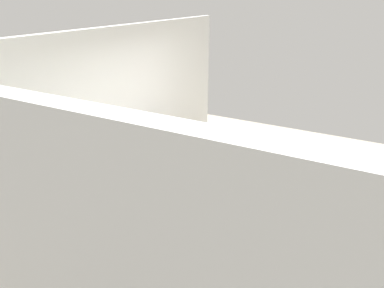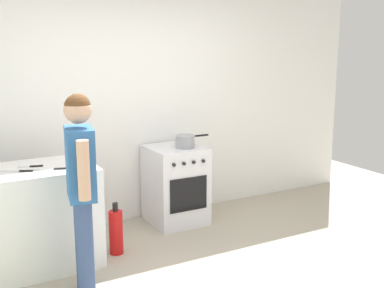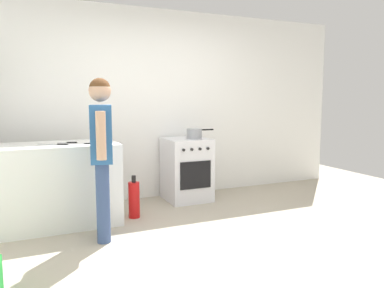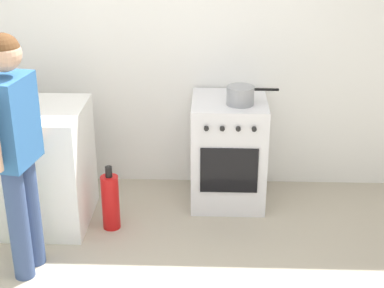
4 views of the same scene
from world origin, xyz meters
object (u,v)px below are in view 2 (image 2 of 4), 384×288
pot (185,141)px  knife_bread (48,169)px  knife_carving (14,171)px  knife_paring (33,166)px  person (81,178)px  oven_left (175,185)px  fire_extinguisher (116,232)px

pot → knife_bread: bearing=-164.7°
knife_carving → knife_bread: same height
knife_paring → person: person is taller
oven_left → knife_carving: size_ratio=2.76×
knife_paring → knife_bread: bearing=-60.8°
knife_carving → knife_bread: (0.26, -0.07, -0.00)m
oven_left → person: bearing=-142.3°
oven_left → knife_carving: (-1.72, -0.44, 0.48)m
knife_paring → pot: bearing=8.9°
oven_left → knife_paring: knife_paring is taller
knife_bread → fire_extinguisher: 0.91m
knife_bread → fire_extinguisher: knife_bread is taller
knife_bread → fire_extinguisher: (0.60, 0.03, -0.69)m
oven_left → fire_extinguisher: bearing=-151.2°
oven_left → fire_extinguisher: size_ratio=1.70×
person → fire_extinguisher: 1.01m
person → fire_extinguisher: (0.46, 0.54, -0.72)m
knife_carving → person: person is taller
person → fire_extinguisher: size_ratio=3.17×
knife_paring → knife_carving: size_ratio=0.68×
knife_paring → knife_carving: same height
knife_paring → knife_bread: (0.09, -0.16, -0.00)m
fire_extinguisher → knife_bread: bearing=-176.8°
pot → person: 1.68m
fire_extinguisher → oven_left: bearing=28.8°
pot → knife_carving: size_ratio=1.26×
oven_left → knife_bread: knife_bread is taller
knife_paring → knife_carving: bearing=-151.1°
knife_carving → person: (0.40, -0.58, 0.03)m
knife_bread → person: person is taller
knife_carving → knife_paring: bearing=28.9°
fire_extinguisher → pot: bearing=22.3°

